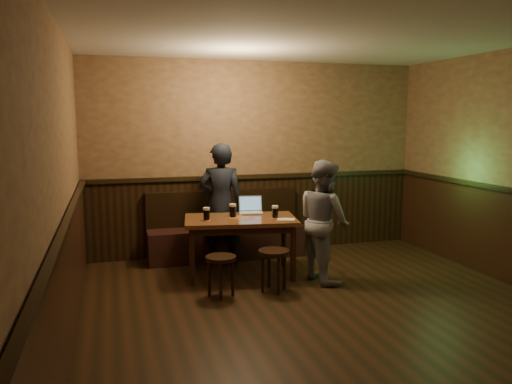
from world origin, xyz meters
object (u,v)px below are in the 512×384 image
object	(u,v)px
bench	(225,236)
person_suit	(221,204)
stool_left	(221,264)
pint_right	(275,212)
pint_mid	(233,210)
pint_left	(206,214)
person_grey	(324,220)
pub_table	(241,226)
stool_right	(274,258)
laptop	(251,209)

from	to	relation	value
bench	person_suit	world-z (taller)	person_suit
stool_left	pint_right	bearing A→B (deg)	33.78
bench	pint_mid	world-z (taller)	bench
bench	pint_right	size ratio (longest dim) A/B	13.64
pint_left	person_suit	xyz separation A→B (m)	(0.31, 0.59, 0.01)
stool_left	person_grey	distance (m)	1.41
bench	pub_table	xyz separation A→B (m)	(0.00, -0.86, 0.33)
bench	person_suit	distance (m)	0.61
pub_table	stool_left	bearing A→B (deg)	-111.64
pint_right	person_grey	xyz separation A→B (m)	(0.52, -0.32, -0.08)
stool_right	person_grey	size ratio (longest dim) A/B	0.33
laptop	person_suit	distance (m)	0.44
person_grey	person_suit	bearing A→B (deg)	37.11
pint_left	pint_right	world-z (taller)	same
pint_right	person_grey	bearing A→B (deg)	-31.75
pint_left	pint_mid	distance (m)	0.37
stool_left	pint_mid	size ratio (longest dim) A/B	2.68
pint_left	person_grey	distance (m)	1.43
person_suit	laptop	bearing A→B (deg)	157.25
laptop	person_suit	world-z (taller)	person_suit
stool_left	pint_left	xyz separation A→B (m)	(-0.03, 0.65, 0.45)
pub_table	person_suit	bearing A→B (deg)	111.80
person_suit	stool_right	bearing A→B (deg)	121.04
pint_right	pub_table	bearing A→B (deg)	161.82
laptop	person_suit	size ratio (longest dim) A/B	0.21
person_suit	pint_mid	bearing A→B (deg)	111.11
bench	stool_right	xyz separation A→B (m)	(0.21, -1.55, 0.08)
bench	pint_left	bearing A→B (deg)	-116.12
pint_left	person_suit	size ratio (longest dim) A/B	0.10
pub_table	stool_left	distance (m)	0.84
stool_left	person_grey	size ratio (longest dim) A/B	0.31
pub_table	pint_mid	size ratio (longest dim) A/B	8.65
pub_table	bench	bearing A→B (deg)	99.21
pub_table	stool_right	xyz separation A→B (m)	(0.21, -0.68, -0.26)
pint_mid	pint_right	bearing A→B (deg)	-23.62
pint_left	pint_mid	xyz separation A→B (m)	(0.36, 0.11, 0.01)
person_suit	person_grey	xyz separation A→B (m)	(1.05, -1.02, -0.09)
stool_right	pint_right	world-z (taller)	pint_right
person_grey	stool_right	bearing A→B (deg)	98.59
person_grey	laptop	bearing A→B (deg)	34.84
bench	person_grey	world-z (taller)	person_grey
pub_table	pint_mid	distance (m)	0.22
person_suit	person_grey	size ratio (longest dim) A/B	1.12
pint_mid	bench	bearing A→B (deg)	84.11
stool_right	laptop	distance (m)	1.05
pub_table	stool_left	size ratio (longest dim) A/B	3.23
pint_left	pint_right	bearing A→B (deg)	-7.22
bench	person_suit	size ratio (longest dim) A/B	1.33
stool_right	pint_right	size ratio (longest dim) A/B	3.00
bench	stool_left	world-z (taller)	bench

